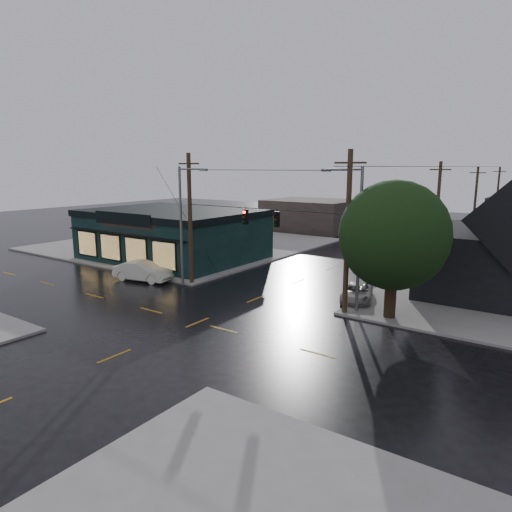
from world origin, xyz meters
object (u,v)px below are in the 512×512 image
Objects in this scene: utility_pole_ne at (344,314)px; suv_silver at (357,293)px; corner_tree at (394,236)px; utility_pole_nw at (192,284)px; sedan_cream at (143,271)px.

utility_pole_ne is 2.37× the size of suv_silver.
corner_tree is 16.47m from utility_pole_nw.
utility_pole_nw is (-15.63, -0.69, -5.14)m from corner_tree.
utility_pole_ne is (13.00, 0.00, 0.00)m from utility_pole_nw.
utility_pole_nw is 4.33m from sedan_cream.
corner_tree is 0.81× the size of utility_pole_nw.
suv_silver is at bearing 13.97° from utility_pole_nw.
corner_tree is at bearing 2.52° from utility_pole_nw.
utility_pole_ne is at bearing -165.33° from corner_tree.
utility_pole_ne reaches higher than suv_silver.
utility_pole_nw is at bearing -177.48° from corner_tree.
corner_tree is 1.69× the size of sedan_cream.
utility_pole_nw is 1.00× the size of utility_pole_ne.
sedan_cream is (-19.61, -2.19, -4.34)m from corner_tree.
corner_tree is at bearing 14.67° from utility_pole_ne.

